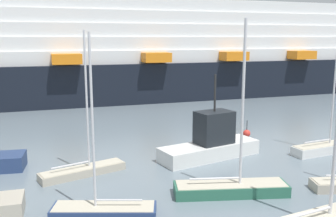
# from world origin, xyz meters

# --- Properties ---
(sailboat_1) EXTENTS (5.46, 3.08, 9.11)m
(sailboat_1) POSITION_xyz_m (-6.84, 4.83, 0.40)
(sailboat_1) COLOR navy
(sailboat_1) RESTS_ON ground_plane
(sailboat_3) EXTENTS (6.67, 3.15, 9.85)m
(sailboat_3) POSITION_xyz_m (0.46, 5.04, 0.49)
(sailboat_3) COLOR #2D6B51
(sailboat_3) RESTS_ON ground_plane
(sailboat_5) EXTENTS (5.74, 2.76, 9.30)m
(sailboat_5) POSITION_xyz_m (-7.22, 10.88, 0.46)
(sailboat_5) COLOR #BCB29E
(sailboat_5) RESTS_ON ground_plane
(sailboat_6) EXTENTS (5.82, 1.81, 10.18)m
(sailboat_6) POSITION_xyz_m (11.16, 9.80, 0.53)
(sailboat_6) COLOR white
(sailboat_6) RESTS_ON ground_plane
(fishing_boat_0) EXTENTS (8.15, 3.96, 6.24)m
(fishing_boat_0) POSITION_xyz_m (2.26, 11.59, 1.19)
(fishing_boat_0) COLOR white
(fishing_boat_0) RESTS_ON ground_plane
(channel_buoy_0) EXTENTS (0.68, 0.68, 1.54)m
(channel_buoy_0) POSITION_xyz_m (7.82, 15.94, 0.35)
(channel_buoy_0) COLOR red
(channel_buoy_0) RESTS_ON ground_plane
(cruise_ship) EXTENTS (98.22, 15.50, 19.15)m
(cruise_ship) POSITION_xyz_m (10.62, 42.05, 6.17)
(cruise_ship) COLOR black
(cruise_ship) RESTS_ON ground_plane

